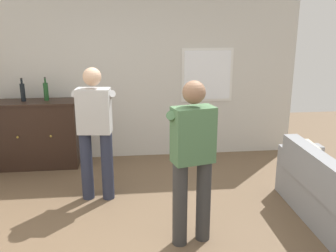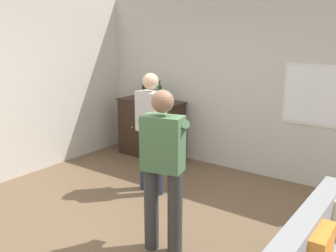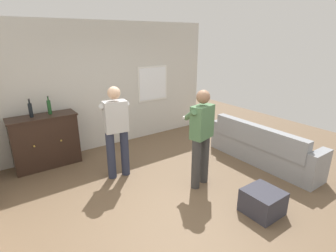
# 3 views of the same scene
# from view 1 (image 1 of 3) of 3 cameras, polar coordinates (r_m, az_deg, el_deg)

# --- Properties ---
(ground) EXTENTS (10.40, 10.40, 0.00)m
(ground) POSITION_cam_1_polar(r_m,az_deg,el_deg) (4.04, -2.95, -17.42)
(ground) COLOR brown
(wall_back_with_window) EXTENTS (5.20, 0.15, 2.80)m
(wall_back_with_window) POSITION_cam_1_polar(r_m,az_deg,el_deg) (6.09, -4.47, 8.16)
(wall_back_with_window) COLOR beige
(wall_back_with_window) RESTS_ON ground
(sideboard_cabinet) EXTENTS (1.23, 0.49, 1.04)m
(sideboard_cabinet) POSITION_cam_1_polar(r_m,az_deg,el_deg) (6.08, -19.20, -1.19)
(sideboard_cabinet) COLOR black
(sideboard_cabinet) RESTS_ON ground
(bottle_wine_green) EXTENTS (0.07, 0.07, 0.35)m
(bottle_wine_green) POSITION_cam_1_polar(r_m,az_deg,el_deg) (5.94, -18.10, 5.08)
(bottle_wine_green) COLOR #1E4C23
(bottle_wine_green) RESTS_ON sideboard_cabinet
(bottle_liquor_amber) EXTENTS (0.07, 0.07, 0.35)m
(bottle_liquor_amber) POSITION_cam_1_polar(r_m,az_deg,el_deg) (5.99, -21.27, 4.88)
(bottle_liquor_amber) COLOR black
(bottle_liquor_amber) RESTS_ON sideboard_cabinet
(person_standing_left) EXTENTS (0.55, 0.50, 1.68)m
(person_standing_left) POSITION_cam_1_polar(r_m,az_deg,el_deg) (4.67, -11.05, -0.29)
(person_standing_left) COLOR #282D42
(person_standing_left) RESTS_ON ground
(person_standing_right) EXTENTS (0.54, 0.51, 1.68)m
(person_standing_right) POSITION_cam_1_polar(r_m,az_deg,el_deg) (3.67, 3.71, -4.56)
(person_standing_right) COLOR #383838
(person_standing_right) RESTS_ON ground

